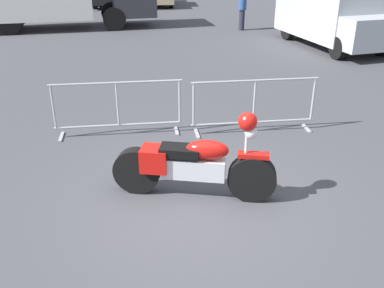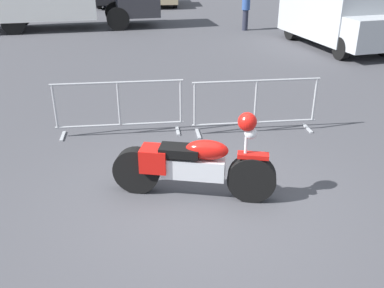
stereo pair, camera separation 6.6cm
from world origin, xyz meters
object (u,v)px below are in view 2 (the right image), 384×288
at_px(crowd_barrier_near, 119,107).
at_px(crowd_barrier_far, 255,105).
at_px(pedestrian, 246,8).
at_px(motorcycle, 193,164).
at_px(delivery_van, 335,11).

relative_size(crowd_barrier_near, crowd_barrier_far, 1.00).
bearing_deg(crowd_barrier_near, pedestrian, 69.16).
relative_size(motorcycle, crowd_barrier_near, 0.96).
height_order(motorcycle, delivery_van, delivery_van).
bearing_deg(motorcycle, crowd_barrier_far, 71.26).
bearing_deg(delivery_van, crowd_barrier_far, -42.51).
height_order(crowd_barrier_near, delivery_van, delivery_van).
bearing_deg(motorcycle, delivery_van, 72.19).
bearing_deg(pedestrian, motorcycle, 80.18).
bearing_deg(crowd_barrier_far, crowd_barrier_near, 180.00).
distance_m(motorcycle, crowd_barrier_far, 2.65).
height_order(crowd_barrier_far, pedestrian, pedestrian).
height_order(motorcycle, crowd_barrier_far, motorcycle).
relative_size(delivery_van, pedestrian, 3.15).
bearing_deg(delivery_van, crowd_barrier_near, -55.53).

